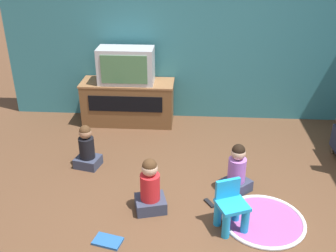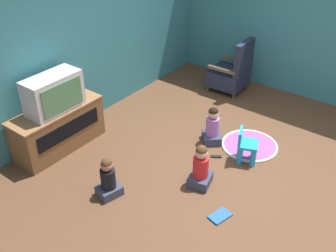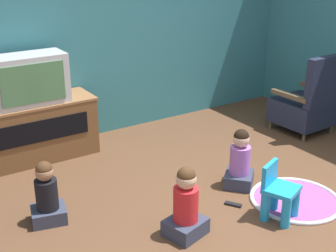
{
  "view_description": "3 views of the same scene",
  "coord_description": "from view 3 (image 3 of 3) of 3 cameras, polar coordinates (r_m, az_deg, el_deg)",
  "views": [
    {
      "loc": [
        -0.29,
        -3.03,
        2.53
      ],
      "look_at": [
        -0.53,
        0.78,
        0.65
      ],
      "focal_mm": 42.0,
      "sensor_mm": 36.0,
      "label": 1
    },
    {
      "loc": [
        -3.93,
        -1.82,
        3.31
      ],
      "look_at": [
        -0.63,
        0.71,
        0.64
      ],
      "focal_mm": 42.0,
      "sensor_mm": 36.0,
      "label": 2
    },
    {
      "loc": [
        -2.5,
        -2.38,
        2.14
      ],
      "look_at": [
        -0.45,
        0.75,
        0.68
      ],
      "focal_mm": 50.0,
      "sensor_mm": 36.0,
      "label": 3
    }
  ],
  "objects": [
    {
      "name": "child_watching_center",
      "position": [
        4.42,
        8.75,
        -4.31
      ],
      "size": [
        0.38,
        0.38,
        0.57
      ],
      "rotation": [
        0.0,
        0.0,
        0.72
      ],
      "color": "#33384C",
      "rests_on": "ground_plane"
    },
    {
      "name": "ground_plane",
      "position": [
        4.06,
        11.42,
        -10.94
      ],
      "size": [
        30.0,
        30.0,
        0.0
      ],
      "primitive_type": "plane",
      "color": "brown"
    },
    {
      "name": "black_armchair",
      "position": [
        5.83,
        16.6,
        2.56
      ],
      "size": [
        0.61,
        0.64,
        0.97
      ],
      "rotation": [
        0.0,
        0.0,
        3.18
      ],
      "color": "brown",
      "rests_on": "ground_plane"
    },
    {
      "name": "remote_control",
      "position": [
        4.19,
        7.94,
        -9.45
      ],
      "size": [
        0.12,
        0.15,
        0.02
      ],
      "rotation": [
        0.0,
        0.0,
        2.13
      ],
      "color": "black",
      "rests_on": "ground_plane"
    },
    {
      "name": "wall_back",
      "position": [
        5.44,
        -8.68,
        13.4
      ],
      "size": [
        5.5,
        0.12,
        2.82
      ],
      "color": "teal",
      "rests_on": "ground_plane"
    },
    {
      "name": "television",
      "position": [
        4.89,
        -16.76,
        5.44
      ],
      "size": [
        0.77,
        0.37,
        0.5
      ],
      "color": "#B7B7BC",
      "rests_on": "tv_cabinet"
    },
    {
      "name": "play_mat",
      "position": [
        4.38,
        15.26,
        -8.65
      ],
      "size": [
        0.81,
        0.81,
        0.04
      ],
      "color": "#A54C8C",
      "rests_on": "ground_plane"
    },
    {
      "name": "tv_cabinet",
      "position": [
        5.09,
        -16.22,
        -0.45
      ],
      "size": [
        1.32,
        0.5,
        0.63
      ],
      "color": "brown",
      "rests_on": "ground_plane"
    },
    {
      "name": "yellow_kid_chair",
      "position": [
        3.99,
        13.36,
        -8.21
      ],
      "size": [
        0.35,
        0.34,
        0.48
      ],
      "rotation": [
        0.0,
        0.0,
        0.38
      ],
      "color": "#1E99DB",
      "rests_on": "ground_plane"
    },
    {
      "name": "child_watching_right",
      "position": [
        3.95,
        -14.55,
        -8.26
      ],
      "size": [
        0.33,
        0.3,
        0.54
      ],
      "rotation": [
        0.0,
        0.0,
        -0.24
      ],
      "color": "#33384C",
      "rests_on": "ground_plane"
    },
    {
      "name": "child_watching_left",
      "position": [
        3.66,
        2.18,
        -9.73
      ],
      "size": [
        0.36,
        0.33,
        0.59
      ],
      "rotation": [
        0.0,
        0.0,
        0.26
      ],
      "color": "#33384C",
      "rests_on": "ground_plane"
    }
  ]
}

